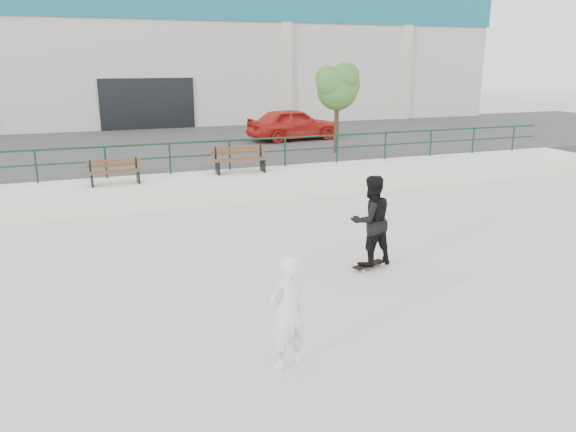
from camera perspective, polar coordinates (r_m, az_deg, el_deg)
name	(u,v)px	position (r m, az deg, el deg)	size (l,w,h in m)	color
ground	(345,321)	(9.30, 5.80, -10.54)	(120.00, 120.00, 0.00)	beige
ledge	(210,187)	(17.78, -7.91, 2.92)	(30.00, 3.00, 0.50)	beige
parking_strip	(167,149)	(26.01, -12.20, 6.68)	(60.00, 14.00, 0.50)	#323232
railing	(200,150)	(18.85, -8.93, 6.67)	(28.00, 0.06, 1.03)	#133420
commercial_building	(129,53)	(39.62, -15.84, 15.64)	(44.20, 16.33, 8.00)	silver
bench_left	(115,172)	(17.59, -17.21, 4.29)	(1.62, 0.53, 0.74)	#51381C
bench_right	(240,160)	(18.67, -4.91, 5.71)	(1.86, 0.61, 0.85)	#51381C
tree	(338,85)	(22.57, 5.08, 13.09)	(1.99, 1.77, 3.54)	#4D3226
red_car	(293,124)	(26.48, 0.56, 9.33)	(1.74, 4.34, 1.48)	red
skateboard	(369,265)	(11.54, 8.24, -4.93)	(0.80, 0.44, 0.09)	black
standing_skater	(371,221)	(11.25, 8.43, -0.46)	(0.89, 0.69, 1.83)	black
seated_skater	(287,313)	(7.65, -0.06, -9.78)	(0.58, 0.38, 1.60)	white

